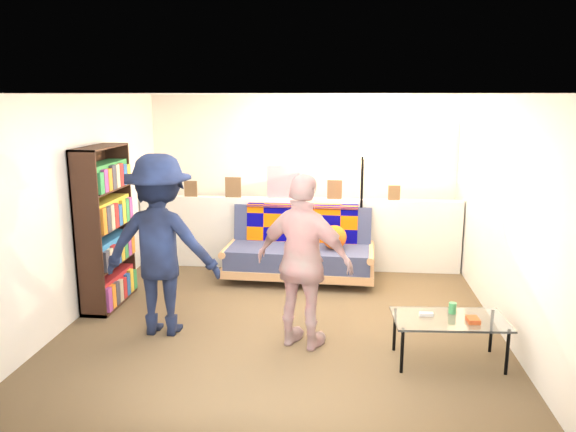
% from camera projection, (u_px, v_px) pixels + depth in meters
% --- Properties ---
extents(ground, '(5.00, 5.00, 0.00)m').
position_uv_depth(ground, '(284.00, 317.00, 6.17)').
color(ground, brown).
rests_on(ground, ground).
extents(room_shell, '(4.60, 5.05, 2.45)m').
position_uv_depth(room_shell, '(289.00, 161.00, 6.28)').
color(room_shell, silver).
rests_on(room_shell, ground).
extents(half_wall_ledge, '(4.45, 0.15, 1.00)m').
position_uv_depth(half_wall_ledge, '(298.00, 233.00, 7.82)').
color(half_wall_ledge, silver).
rests_on(half_wall_ledge, ground).
extents(ledge_decor, '(2.97, 0.02, 0.45)m').
position_uv_depth(ledge_decor, '(281.00, 185.00, 7.68)').
color(ledge_decor, brown).
rests_on(ledge_decor, half_wall_ledge).
extents(futon_sofa, '(2.00, 1.03, 0.84)m').
position_uv_depth(futon_sofa, '(301.00, 250.00, 7.40)').
color(futon_sofa, tan).
rests_on(futon_sofa, ground).
extents(bookshelf, '(0.31, 0.92, 1.84)m').
position_uv_depth(bookshelf, '(105.00, 232.00, 6.40)').
color(bookshelf, black).
rests_on(bookshelf, ground).
extents(coffee_table, '(1.04, 0.61, 0.52)m').
position_uv_depth(coffee_table, '(450.00, 321.00, 5.05)').
color(coffee_table, black).
rests_on(coffee_table, ground).
extents(floor_lamp, '(0.34, 0.31, 1.68)m').
position_uv_depth(floor_lamp, '(363.00, 187.00, 7.44)').
color(floor_lamp, black).
rests_on(floor_lamp, ground).
extents(person_left, '(1.20, 0.71, 1.83)m').
position_uv_depth(person_left, '(161.00, 245.00, 5.62)').
color(person_left, black).
rests_on(person_left, ground).
extents(person_right, '(1.07, 0.75, 1.68)m').
position_uv_depth(person_right, '(304.00, 263.00, 5.29)').
color(person_right, pink).
rests_on(person_right, ground).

